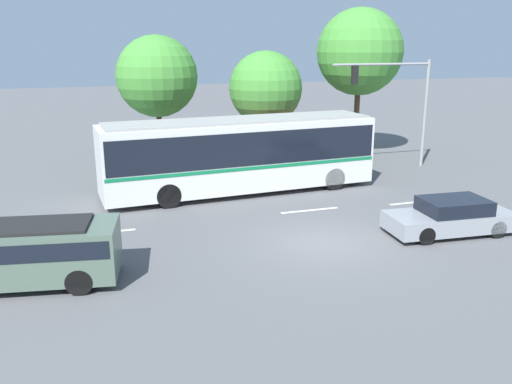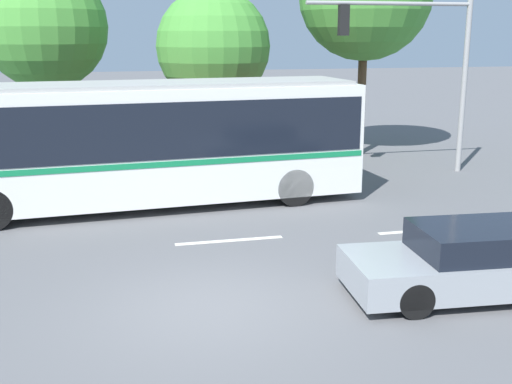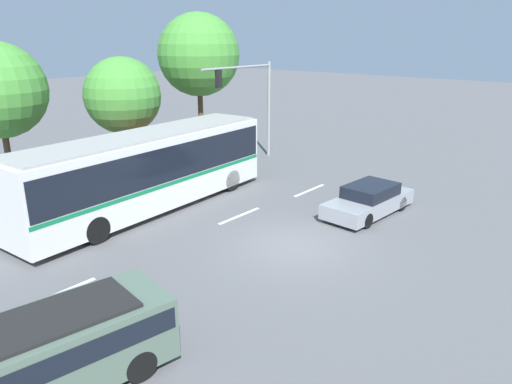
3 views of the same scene
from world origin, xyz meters
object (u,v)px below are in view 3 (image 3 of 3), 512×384
Objects in this scene: sedan_foreground at (369,200)px; suv_left_lane at (54,347)px; street_tree_centre at (123,96)px; city_bus at (147,167)px; traffic_light_pole at (253,94)px; street_tree_right at (199,55)px.

suv_left_lane is at bearing 3.73° from sedan_foreground.
street_tree_centre reaches higher than sedan_foreground.
traffic_light_pole is (9.20, 2.11, 1.95)m from city_bus.
suv_left_lane is at bearing -130.71° from street_tree_centre.
street_tree_centre is at bearing -121.12° from suv_left_lane.
sedan_foreground is 0.75× the size of street_tree_centre.
city_bus is 10.83m from suv_left_lane.
suv_left_lane is 21.81m from street_tree_right.
suv_left_lane is (-8.04, -7.21, -0.84)m from city_bus.
suv_left_lane is 0.89× the size of traffic_light_pole.
street_tree_centre reaches higher than traffic_light_pole.
sedan_foreground is 13.66m from street_tree_centre.
street_tree_right is at bearing 30.26° from city_bus.
city_bus is at bearing -146.00° from street_tree_right.
street_tree_right is (5.61, 0.14, 1.85)m from street_tree_centre.
traffic_light_pole is (17.24, 9.32, 2.79)m from suv_left_lane.
street_tree_right reaches higher than city_bus.
street_tree_centre is (3.11, 5.74, 2.16)m from city_bus.
traffic_light_pole reaches higher than city_bus.
traffic_light_pole is 7.10m from street_tree_centre.
sedan_foreground is 0.54× the size of street_tree_right.
suv_left_lane is 0.59× the size of street_tree_right.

